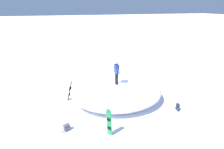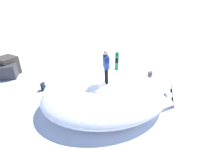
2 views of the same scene
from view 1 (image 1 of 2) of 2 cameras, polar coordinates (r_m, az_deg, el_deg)
ground at (r=12.35m, az=1.53°, el=-9.65°), size 240.00×240.00×0.00m
snow_mound at (r=12.45m, az=1.78°, el=-5.88°), size 6.91×5.66×1.32m
snowboarder_standing at (r=11.74m, az=1.55°, el=1.18°), size 0.23×1.04×1.72m
snowboard_primary_upright at (r=12.78m, az=-13.84°, el=-5.16°), size 0.49×0.41×1.52m
snowboard_secondary_upright at (r=9.19m, az=-0.97°, el=-15.52°), size 0.29×0.30×1.70m
backpack_near at (r=10.24m, az=-14.81°, el=-16.66°), size 0.60×0.47×0.40m
backpack_far at (r=12.31m, az=21.00°, el=-10.14°), size 0.39×0.57×0.46m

